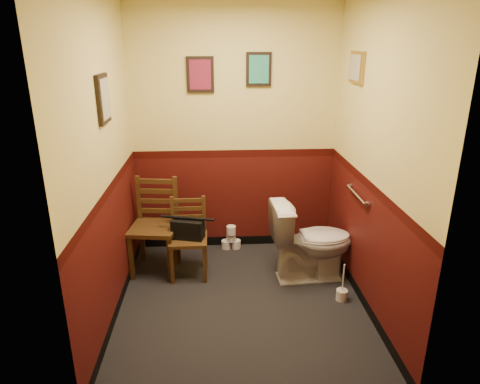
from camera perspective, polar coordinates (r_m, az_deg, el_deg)
name	(u,v)px	position (r m, az deg, el deg)	size (l,w,h in m)	color
floor	(242,303)	(4.06, 0.22, -14.64)	(2.20, 2.40, 0.00)	black
wall_back	(235,132)	(4.65, -0.73, 8.02)	(2.20, 2.70, 0.00)	#420E0B
wall_front	(256,221)	(2.35, 2.18, -3.83)	(2.20, 2.70, 0.00)	#420E0B
wall_left	(104,164)	(3.58, -17.62, 3.57)	(2.40, 2.70, 0.00)	#420E0B
wall_right	(374,160)	(3.72, 17.48, 4.14)	(2.40, 2.70, 0.00)	#420E0B
grab_bar	(357,195)	(4.05, 15.29, -0.35)	(0.05, 0.56, 0.06)	silver
framed_print_back_a	(200,75)	(4.54, -5.33, 15.32)	(0.28, 0.04, 0.36)	black
framed_print_back_b	(259,69)	(4.56, 2.51, 16.03)	(0.26, 0.04, 0.34)	black
framed_print_left	(103,99)	(3.58, -17.76, 11.74)	(0.04, 0.30, 0.38)	black
framed_print_right	(357,67)	(4.16, 15.28, 15.74)	(0.04, 0.34, 0.28)	olive
toilet	(311,241)	(4.32, 9.48, -6.52)	(0.45, 0.81, 0.80)	white
toilet_brush	(342,294)	(4.18, 13.42, -13.11)	(0.10, 0.10, 0.37)	silver
chair_left	(155,226)	(4.47, -11.26, -4.47)	(0.51, 0.51, 0.97)	#543819
chair_right	(189,238)	(4.37, -6.87, -6.07)	(0.37, 0.37, 0.80)	#543819
handbag	(188,229)	(4.29, -6.96, -4.88)	(0.34, 0.23, 0.23)	black
tp_stack	(231,239)	(4.95, -1.20, -6.27)	(0.22, 0.14, 0.29)	silver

